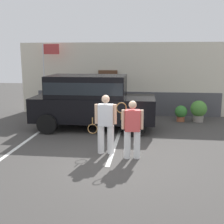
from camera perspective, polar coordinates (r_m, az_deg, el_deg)
The scene contains 10 objects.
ground_plane at distance 8.08m, azimuth 0.06°, elevation -9.03°, with size 40.00×40.00×0.00m, color #423F3D.
parking_stripe_0 at distance 10.22m, azimuth -16.00°, elevation -5.06°, with size 0.12×4.40×0.01m, color silver.
parking_stripe_1 at distance 9.49m, azimuth 0.86°, elevation -5.87°, with size 0.12×4.40×0.01m, color silver.
house_frontage at distance 13.63m, azimuth 3.03°, elevation 6.16°, with size 10.28×0.40×3.37m.
parked_suv at distance 10.95m, azimuth -4.17°, elevation 2.56°, with size 4.61×2.18×2.05m.
tennis_player_man at distance 8.17m, azimuth -1.30°, elevation -2.32°, with size 0.89×0.27×1.70m.
tennis_player_woman at distance 7.80m, azimuth 4.03°, elevation -3.31°, with size 0.74×0.29×1.61m.
potted_plant_by_porch at distance 12.58m, azimuth 13.56°, elevation -0.12°, with size 0.52×0.52×0.69m.
potted_plant_secondary at distance 12.71m, azimuth 16.86°, elevation 0.39°, with size 0.69×0.69×0.91m.
flag_pole at distance 13.71m, azimuth -12.74°, elevation 8.89°, with size 0.80×0.09×3.34m.
Camera 1 is at (0.89, -7.52, 2.81)m, focal length 45.93 mm.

